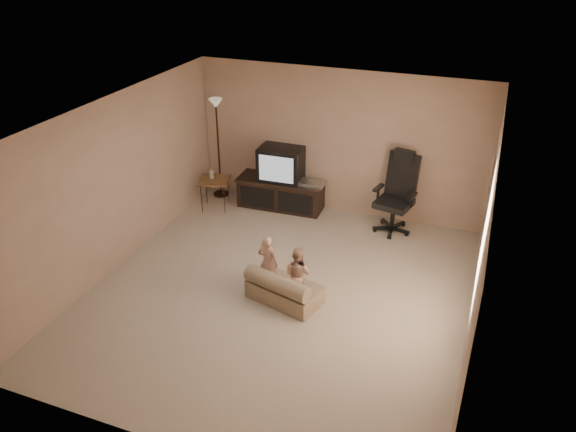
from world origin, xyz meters
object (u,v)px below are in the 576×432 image
(tv_stand, at_px, (281,183))
(side_table, at_px, (214,180))
(child_sofa, at_px, (283,289))
(toddler_left, at_px, (268,263))
(toddler_right, at_px, (298,274))
(office_chair, at_px, (396,203))
(floor_lamp, at_px, (217,126))

(tv_stand, height_order, side_table, tv_stand)
(tv_stand, height_order, child_sofa, tv_stand)
(tv_stand, distance_m, toddler_left, 2.56)
(tv_stand, height_order, toddler_left, tv_stand)
(tv_stand, bearing_deg, toddler_right, -66.28)
(office_chair, distance_m, toddler_left, 2.67)
(side_table, relative_size, child_sofa, 0.70)
(child_sofa, relative_size, toddler_left, 1.27)
(side_table, xyz_separation_m, child_sofa, (2.15, -2.18, -0.35))
(floor_lamp, height_order, toddler_left, floor_lamp)
(child_sofa, xyz_separation_m, toddler_right, (0.17, 0.12, 0.21))
(tv_stand, height_order, toddler_right, tv_stand)
(side_table, relative_size, toddler_left, 0.89)
(office_chair, relative_size, child_sofa, 1.26)
(child_sofa, height_order, toddler_right, toddler_right)
(tv_stand, relative_size, toddler_left, 1.87)
(child_sofa, bearing_deg, toddler_right, 50.43)
(office_chair, xyz_separation_m, side_table, (-3.14, -0.36, 0.06))
(side_table, distance_m, toddler_right, 3.10)
(office_chair, distance_m, child_sofa, 2.74)
(toddler_left, distance_m, toddler_right, 0.47)
(toddler_right, bearing_deg, office_chair, -93.72)
(office_chair, bearing_deg, tv_stand, -170.45)
(child_sofa, bearing_deg, side_table, 149.46)
(tv_stand, xyz_separation_m, side_table, (-1.09, -0.47, 0.08))
(office_chair, height_order, toddler_right, office_chair)
(floor_lamp, relative_size, toddler_left, 2.16)
(side_table, bearing_deg, floor_lamp, 106.71)
(toddler_left, bearing_deg, child_sofa, 154.35)
(floor_lamp, relative_size, child_sofa, 1.71)
(office_chair, relative_size, floor_lamp, 0.73)
(floor_lamp, distance_m, child_sofa, 3.74)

